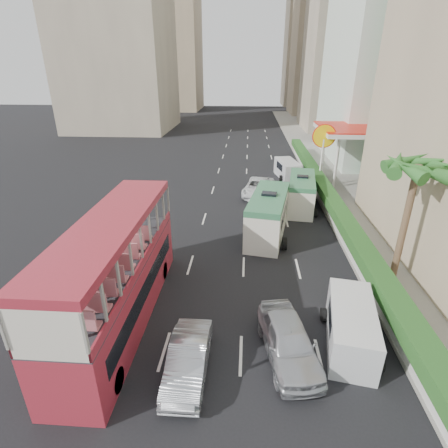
# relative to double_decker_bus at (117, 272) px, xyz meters

# --- Properties ---
(ground_plane) EXTENTS (200.00, 200.00, 0.00)m
(ground_plane) POSITION_rel_double_decker_bus_xyz_m (6.00, 0.00, -2.53)
(ground_plane) COLOR black
(ground_plane) RESTS_ON ground
(double_decker_bus) EXTENTS (2.50, 11.00, 5.06)m
(double_decker_bus) POSITION_rel_double_decker_bus_xyz_m (0.00, 0.00, 0.00)
(double_decker_bus) COLOR #A82635
(double_decker_bus) RESTS_ON ground
(car_silver_lane_a) EXTENTS (1.45, 4.12, 1.36)m
(car_silver_lane_a) POSITION_rel_double_decker_bus_xyz_m (3.60, -3.05, -2.53)
(car_silver_lane_a) COLOR #B6B9BE
(car_silver_lane_a) RESTS_ON ground
(car_silver_lane_b) EXTENTS (2.71, 4.94, 1.59)m
(car_silver_lane_b) POSITION_rel_double_decker_bus_xyz_m (7.50, -1.90, -2.53)
(car_silver_lane_b) COLOR #B6B9BE
(car_silver_lane_b) RESTS_ON ground
(van_asset) EXTENTS (3.36, 5.58, 1.45)m
(van_asset) POSITION_rel_double_decker_bus_xyz_m (6.74, 17.97, -2.53)
(van_asset) COLOR silver
(van_asset) RESTS_ON ground
(minibus_near) EXTENTS (3.37, 6.93, 2.94)m
(minibus_near) POSITION_rel_double_decker_bus_xyz_m (7.19, 9.56, -1.06)
(minibus_near) COLOR silver
(minibus_near) RESTS_ON ground
(minibus_far) EXTENTS (2.78, 6.18, 2.64)m
(minibus_far) POSITION_rel_double_decker_bus_xyz_m (10.19, 14.92, -1.21)
(minibus_far) COLOR silver
(minibus_far) RESTS_ON ground
(panel_van_near) EXTENTS (2.53, 4.68, 1.78)m
(panel_van_near) POSITION_rel_double_decker_bus_xyz_m (10.18, -0.98, -1.64)
(panel_van_near) COLOR silver
(panel_van_near) RESTS_ON ground
(panel_van_far) EXTENTS (2.60, 4.71, 1.78)m
(panel_van_far) POSITION_rel_double_decker_bus_xyz_m (9.95, 23.82, -1.64)
(panel_van_far) COLOR silver
(panel_van_far) RESTS_ON ground
(sidewalk) EXTENTS (6.00, 120.00, 0.18)m
(sidewalk) POSITION_rel_double_decker_bus_xyz_m (15.00, 25.00, -2.44)
(sidewalk) COLOR #99968C
(sidewalk) RESTS_ON ground
(kerb_wall) EXTENTS (0.30, 44.00, 1.00)m
(kerb_wall) POSITION_rel_double_decker_bus_xyz_m (12.20, 14.00, -1.85)
(kerb_wall) COLOR silver
(kerb_wall) RESTS_ON sidewalk
(hedge) EXTENTS (1.10, 44.00, 0.70)m
(hedge) POSITION_rel_double_decker_bus_xyz_m (12.20, 14.00, -1.00)
(hedge) COLOR #2D6626
(hedge) RESTS_ON kerb_wall
(palm_tree) EXTENTS (0.36, 0.36, 6.40)m
(palm_tree) POSITION_rel_double_decker_bus_xyz_m (13.80, 4.00, 0.85)
(palm_tree) COLOR brown
(palm_tree) RESTS_ON sidewalk
(shell_station) EXTENTS (6.50, 8.00, 5.50)m
(shell_station) POSITION_rel_double_decker_bus_xyz_m (16.00, 23.00, 0.22)
(shell_station) COLOR silver
(shell_station) RESTS_ON ground
(tower_far_a) EXTENTS (14.00, 14.00, 44.00)m
(tower_far_a) POSITION_rel_double_decker_bus_xyz_m (23.00, 82.00, 19.47)
(tower_far_a) COLOR tan
(tower_far_a) RESTS_ON ground
(tower_far_b) EXTENTS (14.00, 14.00, 40.00)m
(tower_far_b) POSITION_rel_double_decker_bus_xyz_m (23.00, 104.00, 17.47)
(tower_far_b) COLOR #B4A58E
(tower_far_b) RESTS_ON ground
(tower_left_b) EXTENTS (16.00, 16.00, 46.00)m
(tower_left_b) POSITION_rel_double_decker_bus_xyz_m (-16.00, 90.00, 20.47)
(tower_left_b) COLOR tan
(tower_left_b) RESTS_ON ground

